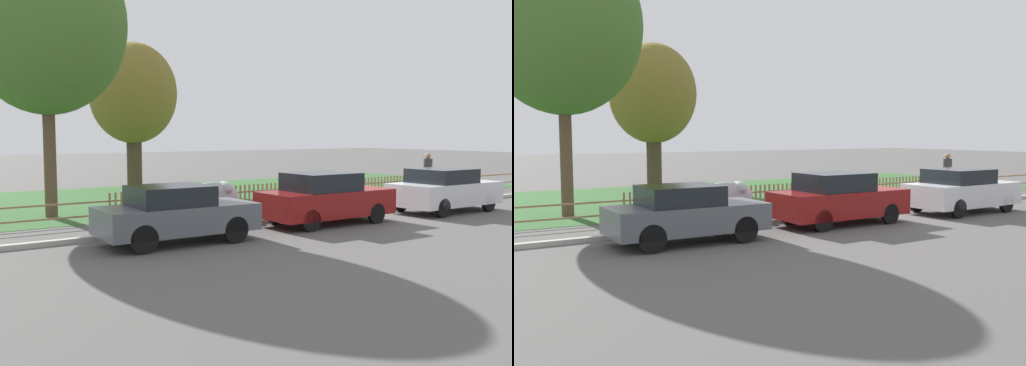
{
  "view_description": "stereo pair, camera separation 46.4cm",
  "coord_description": "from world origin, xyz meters",
  "views": [
    {
      "loc": [
        -12.72,
        -13.47,
        2.62
      ],
      "look_at": [
        -3.13,
        0.92,
        1.1
      ],
      "focal_mm": 40.0,
      "sensor_mm": 36.0,
      "label": 1
    },
    {
      "loc": [
        -12.33,
        -13.72,
        2.62
      ],
      "look_at": [
        -3.13,
        0.92,
        1.1
      ],
      "focal_mm": 40.0,
      "sensor_mm": 36.0,
      "label": 2
    }
  ],
  "objects": [
    {
      "name": "tree_behind_motorcycle",
      "position": [
        -2.97,
        11.12,
        4.36
      ],
      "size": [
        3.93,
        3.93,
        6.67
      ],
      "color": "#473828",
      "rests_on": "ground"
    },
    {
      "name": "tree_nearest_kerb",
      "position": [
        -8.26,
        4.73,
        5.95
      ],
      "size": [
        4.87,
        4.87,
        8.77
      ],
      "color": "brown",
      "rests_on": "ground"
    },
    {
      "name": "parked_car_navy_estate",
      "position": [
        2.97,
        -1.25,
        0.73
      ],
      "size": [
        3.95,
        1.89,
        1.45
      ],
      "rotation": [
        0.0,
        0.0,
        0.02
      ],
      "color": "silver",
      "rests_on": "ground"
    },
    {
      "name": "parked_car_black_saloon",
      "position": [
        -2.02,
        -1.01,
        0.75
      ],
      "size": [
        4.0,
        1.76,
        1.49
      ],
      "rotation": [
        0.0,
        0.0,
        0.01
      ],
      "color": "maroon",
      "rests_on": "ground"
    },
    {
      "name": "park_fence",
      "position": [
        0.0,
        2.65,
        0.44
      ],
      "size": [
        28.26,
        0.05,
        0.88
      ],
      "color": "olive",
      "rests_on": "ground"
    },
    {
      "name": "grass_strip",
      "position": [
        0.0,
        8.07,
        0.01
      ],
      "size": [
        28.26,
        10.87,
        0.01
      ],
      "primitive_type": "cube",
      "color": "#33602D",
      "rests_on": "ground"
    },
    {
      "name": "pedestrian_near_fence",
      "position": [
        6.41,
        2.29,
        1.01
      ],
      "size": [
        0.43,
        0.43,
        1.79
      ],
      "rotation": [
        0.0,
        0.0,
        2.92
      ],
      "color": "slate",
      "rests_on": "ground"
    },
    {
      "name": "ground_plane",
      "position": [
        0.0,
        0.0,
        0.0
      ],
      "size": [
        120.0,
        120.0,
        0.0
      ],
      "primitive_type": "plane",
      "color": "#565451"
    },
    {
      "name": "kerb_stone",
      "position": [
        0.0,
        0.1,
        0.06
      ],
      "size": [
        28.26,
        0.2,
        0.12
      ],
      "primitive_type": "cube",
      "color": "#B2ADA3",
      "rests_on": "ground"
    },
    {
      "name": "covered_motorcycle",
      "position": [
        -4.29,
        1.53,
        0.69
      ],
      "size": [
        2.05,
        0.73,
        1.15
      ],
      "rotation": [
        0.0,
        0.0,
        0.04
      ],
      "color": "black",
      "rests_on": "ground"
    },
    {
      "name": "parked_car_silver_hatchback",
      "position": [
        -6.87,
        -1.27,
        0.71
      ],
      "size": [
        3.76,
        1.67,
        1.39
      ],
      "rotation": [
        0.0,
        0.0,
        -0.01
      ],
      "color": "#51565B",
      "rests_on": "ground"
    }
  ]
}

